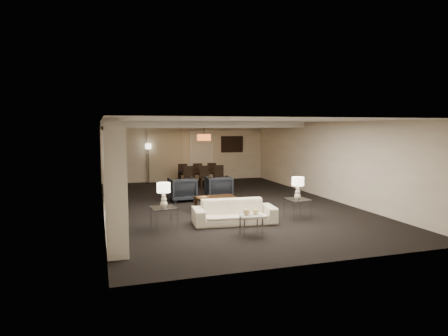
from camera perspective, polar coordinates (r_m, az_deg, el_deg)
The scene contains 35 objects.
floor at distance 12.13m, azimuth 0.00°, elevation -5.17°, with size 11.00×11.00×0.00m, color black.
ceiling at distance 11.91m, azimuth 0.00°, elevation 6.72°, with size 7.00×11.00×0.02m, color silver.
wall_back at distance 17.26m, azimuth -5.52°, elevation 2.31°, with size 7.00×0.02×2.50m, color #C3B29D.
wall_front at distance 6.95m, azimuth 13.83°, elevation -3.29°, with size 7.00×0.02×2.50m, color #C3B29D.
wall_left at distance 11.40m, azimuth -17.02°, elevation 0.19°, with size 0.02×11.00×2.50m, color #C3B29D.
wall_right at distance 13.43m, azimuth 14.39°, elevation 1.11°, with size 0.02×11.00×2.50m, color #C3B29D.
ceiling_soffit at distance 15.28m, azimuth -3.99°, elevation 6.17°, with size 7.00×4.00×0.20m, color silver.
curtains at distance 17.02m, azimuth -8.43°, elevation 2.06°, with size 1.50×0.12×2.40m, color beige.
door at distance 17.41m, azimuth -3.24°, elevation 1.70°, with size 0.90×0.05×2.10m, color silver.
painting at distance 17.77m, azimuth 1.15°, elevation 3.41°, with size 0.95×0.04×0.65m, color #142D38.
media_unit at distance 8.83m, azimuth -15.58°, elevation -1.87°, with size 0.38×3.40×2.35m, color white, non-canonical shape.
pendant_light at distance 15.36m, azimuth -2.88°, elevation 4.38°, with size 0.52×0.52×0.24m, color #D8591E.
sofa at distance 9.69m, azimuth 1.48°, elevation -6.28°, with size 1.99×0.78×0.58m, color beige.
coffee_table at distance 11.20m, azimuth -1.20°, elevation -5.10°, with size 1.09×0.64×0.39m, color black, non-canonical shape.
armchair_left at distance 12.66m, azimuth -5.99°, elevation -3.04°, with size 0.79×0.81×0.74m, color black.
armchair_right at distance 12.95m, azimuth -0.78°, elevation -2.81°, with size 0.79×0.81×0.74m, color black.
side_table_left at distance 9.30m, azimuth -8.56°, elevation -7.10°, with size 0.55×0.55×0.51m, color silver, non-canonical shape.
side_table_right at distance 10.37m, azimuth 10.44°, elevation -5.77°, with size 0.55×0.55×0.51m, color white, non-canonical shape.
table_lamp_left at distance 9.19m, azimuth -8.61°, elevation -3.85°, with size 0.31×0.31×0.56m, color beige, non-canonical shape.
table_lamp_right at distance 10.27m, azimuth 10.50°, elevation -2.84°, with size 0.31×0.31×0.56m, color white, non-canonical shape.
marble_table at distance 8.70m, azimuth 3.86°, elevation -8.15°, with size 0.45×0.45×0.45m, color white, non-canonical shape.
gold_gourd_a at distance 8.60m, azimuth 3.25°, elevation -6.26°, with size 0.15×0.15×0.15m, color #DDBB75.
gold_gourd_b at distance 8.67m, azimuth 4.49°, elevation -6.23°, with size 0.13×0.13×0.13m, color #E8D57B.
television at distance 9.83m, azimuth -15.60°, elevation -1.65°, with size 0.15×1.15×0.66m, color black.
vase_blue at distance 7.93m, azimuth -15.34°, elevation -2.97°, with size 0.16×0.16×0.17m, color #2551A0.
vase_amber at distance 8.11m, azimuth -15.50°, elevation 0.82°, with size 0.17×0.17×0.18m, color gold.
floor_speaker at distance 10.73m, azimuth -15.25°, elevation -3.82°, with size 0.12×0.12×1.12m, color black.
dining_table at distance 15.86m, azimuth -3.35°, elevation -1.50°, with size 1.62×0.90×0.57m, color black.
chair_nl at distance 15.08m, azimuth -4.96°, elevation -1.37°, with size 0.39×0.39×0.84m, color black, non-canonical shape.
chair_nm at distance 15.22m, azimuth -2.75°, elevation -1.29°, with size 0.39×0.39×0.84m, color black, non-canonical shape.
chair_nr at distance 15.38m, azimuth -0.59°, elevation -1.21°, with size 0.39×0.39×0.84m, color black, non-canonical shape.
chair_fl at distance 16.34m, azimuth -5.96°, elevation -0.81°, with size 0.39×0.39×0.84m, color black, non-canonical shape.
chair_fm at distance 16.47m, azimuth -3.91°, elevation -0.74°, with size 0.39×0.39×0.84m, color black, non-canonical shape.
chair_fr at distance 16.62m, azimuth -1.90°, elevation -0.67°, with size 0.39×0.39×0.84m, color black, non-canonical shape.
floor_lamp at distance 16.74m, azimuth -10.73°, elevation 0.64°, with size 0.24×0.24×1.64m, color black, non-canonical shape.
Camera 1 is at (-3.59, -11.35, 2.35)m, focal length 32.00 mm.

